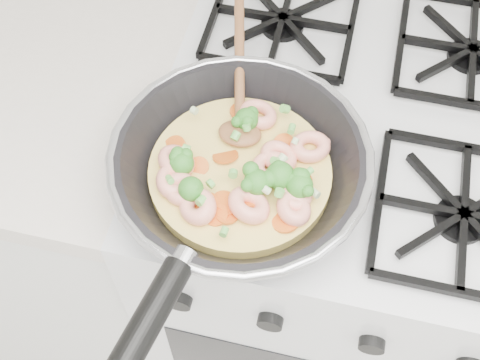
# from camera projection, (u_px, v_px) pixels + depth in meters

# --- Properties ---
(stove) EXTENTS (0.60, 0.60, 0.92)m
(stove) POSITION_uv_depth(u_px,v_px,m) (327.00, 247.00, 1.31)
(stove) COLOR white
(stove) RESTS_ON ground
(skillet) EXTENTS (0.34, 0.67, 0.11)m
(skillet) POSITION_uv_depth(u_px,v_px,m) (239.00, 170.00, 0.81)
(skillet) COLOR black
(skillet) RESTS_ON stove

